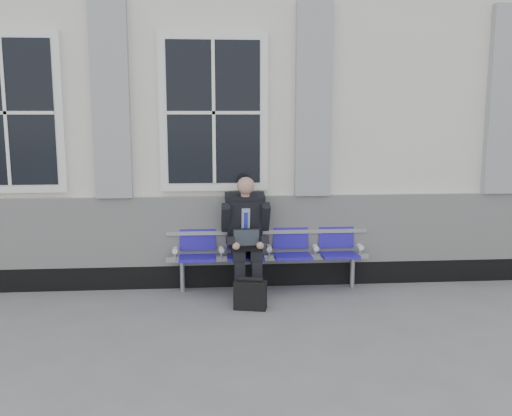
{
  "coord_description": "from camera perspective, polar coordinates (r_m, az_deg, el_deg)",
  "views": [
    {
      "loc": [
        0.3,
        -5.75,
        2.26
      ],
      "look_at": [
        0.83,
        0.9,
        1.13
      ],
      "focal_mm": 40.0,
      "sensor_mm": 36.0,
      "label": 1
    }
  ],
  "objects": [
    {
      "name": "ground",
      "position": [
        6.18,
        -7.21,
        -11.93
      ],
      "size": [
        70.0,
        70.0,
        0.0
      ],
      "primitive_type": "plane",
      "color": "slate",
      "rests_on": "ground"
    },
    {
      "name": "station_building",
      "position": [
        9.23,
        -6.66,
        9.3
      ],
      "size": [
        14.4,
        4.4,
        4.49
      ],
      "color": "silver",
      "rests_on": "ground"
    },
    {
      "name": "businessman",
      "position": [
        7.1,
        -1.03,
        -2.35
      ],
      "size": [
        0.61,
        0.82,
        1.47
      ],
      "color": "black",
      "rests_on": "ground"
    },
    {
      "name": "briefcase",
      "position": [
        6.66,
        -0.58,
        -8.63
      ],
      "size": [
        0.4,
        0.24,
        0.38
      ],
      "color": "black",
      "rests_on": "ground"
    },
    {
      "name": "bench",
      "position": [
        7.31,
        1.24,
        -3.92
      ],
      "size": [
        2.6,
        0.47,
        0.91
      ],
      "color": "#9EA0A3",
      "rests_on": "ground"
    }
  ]
}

